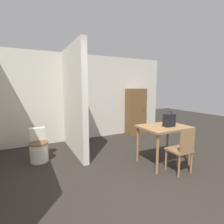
{
  "coord_description": "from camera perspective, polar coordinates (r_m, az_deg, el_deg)",
  "views": [
    {
      "loc": [
        -1.62,
        -1.69,
        1.56
      ],
      "look_at": [
        0.12,
        1.73,
        1.01
      ],
      "focal_mm": 28.0,
      "sensor_mm": 36.0,
      "label": 1
    }
  ],
  "objects": [
    {
      "name": "ground_plane",
      "position": [
        2.81,
        15.58,
        -25.86
      ],
      "size": [
        16.0,
        16.0,
        0.0
      ],
      "primitive_type": "plane",
      "color": "#2D2823"
    },
    {
      "name": "wall_back",
      "position": [
        5.32,
        -9.14,
        4.68
      ],
      "size": [
        5.45,
        0.12,
        2.5
      ],
      "color": "beige",
      "rests_on": "ground_plane"
    },
    {
      "name": "partition_wall",
      "position": [
        4.24,
        -12.54,
        3.74
      ],
      "size": [
        0.12,
        1.8,
        2.5
      ],
      "color": "beige",
      "rests_on": "ground_plane"
    },
    {
      "name": "dining_table",
      "position": [
        3.71,
        16.53,
        -5.97
      ],
      "size": [
        0.95,
        0.73,
        0.78
      ],
      "color": "#997047",
      "rests_on": "ground_plane"
    },
    {
      "name": "wooden_chair",
      "position": [
        3.44,
        21.88,
        -11.03
      ],
      "size": [
        0.37,
        0.37,
        0.86
      ],
      "rotation": [
        0.0,
        0.0,
        0.01
      ],
      "color": "#997047",
      "rests_on": "ground_plane"
    },
    {
      "name": "toilet",
      "position": [
        4.09,
        -22.83,
        -10.72
      ],
      "size": [
        0.39,
        0.54,
        0.68
      ],
      "color": "silver",
      "rests_on": "ground_plane"
    },
    {
      "name": "handbag",
      "position": [
        3.64,
        18.15,
        -2.55
      ],
      "size": [
        0.22,
        0.14,
        0.32
      ],
      "color": "black",
      "rests_on": "dining_table"
    },
    {
      "name": "wooden_cabinet",
      "position": [
        5.86,
        7.73,
        0.15
      ],
      "size": [
        0.59,
        0.43,
        1.51
      ],
      "color": "brown",
      "rests_on": "ground_plane"
    }
  ]
}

